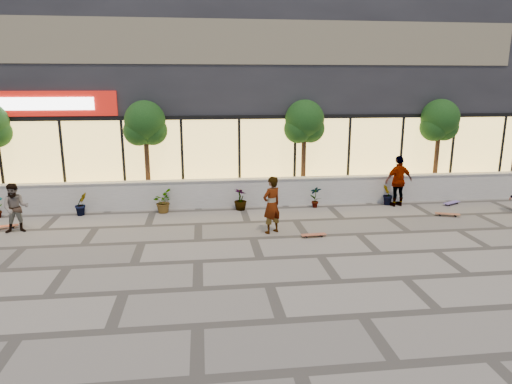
{
  "coord_description": "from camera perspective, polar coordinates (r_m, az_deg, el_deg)",
  "views": [
    {
      "loc": [
        -1.47,
        -9.59,
        4.53
      ],
      "look_at": [
        0.15,
        3.78,
        1.3
      ],
      "focal_mm": 32.0,
      "sensor_mm": 36.0,
      "label": 1
    }
  ],
  "objects": [
    {
      "name": "ground",
      "position": [
        10.71,
        1.67,
        -11.56
      ],
      "size": [
        80.0,
        80.0,
        0.0
      ],
      "primitive_type": "plane",
      "color": "gray",
      "rests_on": "ground"
    },
    {
      "name": "planter_wall",
      "position": [
        17.13,
        -1.79,
        -0.05
      ],
      "size": [
        22.0,
        0.42,
        1.04
      ],
      "color": "silver",
      "rests_on": "ground"
    },
    {
      "name": "retail_building",
      "position": [
        22.12,
        -3.18,
        12.74
      ],
      "size": [
        24.0,
        9.17,
        8.5
      ],
      "color": "black",
      "rests_on": "ground"
    },
    {
      "name": "shrub_b",
      "position": [
        17.09,
        -21.02,
        -1.4
      ],
      "size": [
        0.57,
        0.57,
        0.81
      ],
      "primitive_type": "imported",
      "rotation": [
        0.0,
        0.0,
        0.82
      ],
      "color": "#123511",
      "rests_on": "ground"
    },
    {
      "name": "shrub_c",
      "position": [
        16.62,
        -11.62,
        -1.17
      ],
      "size": [
        0.68,
        0.77,
        0.81
      ],
      "primitive_type": "imported",
      "rotation": [
        0.0,
        0.0,
        1.64
      ],
      "color": "#123511",
      "rests_on": "ground"
    },
    {
      "name": "shrub_d",
      "position": [
        16.62,
        -1.96,
        -0.89
      ],
      "size": [
        0.64,
        0.64,
        0.81
      ],
      "primitive_type": "imported",
      "rotation": [
        0.0,
        0.0,
        2.46
      ],
      "color": "#123511",
      "rests_on": "ground"
    },
    {
      "name": "shrub_e",
      "position": [
        17.08,
        7.44,
        -0.61
      ],
      "size": [
        0.46,
        0.35,
        0.81
      ],
      "primitive_type": "imported",
      "rotation": [
        0.0,
        0.0,
        3.28
      ],
      "color": "#123511",
      "rests_on": "ground"
    },
    {
      "name": "shrub_f",
      "position": [
        17.97,
        16.13,
        -0.33
      ],
      "size": [
        0.55,
        0.57,
        0.81
      ],
      "primitive_type": "imported",
      "rotation": [
        0.0,
        0.0,
        4.1
      ],
      "color": "#123511",
      "rests_on": "ground"
    },
    {
      "name": "tree_midwest",
      "position": [
        17.47,
        -13.69,
        8.04
      ],
      "size": [
        1.6,
        1.5,
        3.92
      ],
      "color": "#482719",
      "rests_on": "ground"
    },
    {
      "name": "tree_mideast",
      "position": [
        17.8,
        6.07,
        8.44
      ],
      "size": [
        1.6,
        1.5,
        3.92
      ],
      "color": "#482719",
      "rests_on": "ground"
    },
    {
      "name": "tree_east",
      "position": [
        19.77,
        21.97,
        8.04
      ],
      "size": [
        1.6,
        1.5,
        3.92
      ],
      "color": "#482719",
      "rests_on": "ground"
    },
    {
      "name": "skater_center",
      "position": [
        13.96,
        1.97,
        -1.62
      ],
      "size": [
        0.78,
        0.71,
        1.79
      ],
      "primitive_type": "imported",
      "rotation": [
        0.0,
        0.0,
        3.7
      ],
      "color": "white",
      "rests_on": "ground"
    },
    {
      "name": "skater_left",
      "position": [
        15.86,
        -27.84,
        -1.79
      ],
      "size": [
        0.85,
        0.72,
        1.56
      ],
      "primitive_type": "imported",
      "rotation": [
        0.0,
        0.0,
        0.18
      ],
      "color": "tan",
      "rests_on": "ground"
    },
    {
      "name": "skater_right_near",
      "position": [
        17.84,
        17.4,
        1.31
      ],
      "size": [
        1.19,
        0.67,
        1.92
      ],
      "primitive_type": "imported",
      "rotation": [
        0.0,
        0.0,
        3.33
      ],
      "color": "silver",
      "rests_on": "ground"
    },
    {
      "name": "skateboard_center",
      "position": [
        13.9,
        7.22,
        -5.32
      ],
      "size": [
        0.78,
        0.25,
        0.09
      ],
      "rotation": [
        0.0,
        0.0,
        0.07
      ],
      "color": "brown",
      "rests_on": "ground"
    },
    {
      "name": "skateboard_left",
      "position": [
        16.62,
        -28.93,
        -3.77
      ],
      "size": [
        0.83,
        0.4,
        0.1
      ],
      "rotation": [
        0.0,
        0.0,
        0.25
      ],
      "color": "#E9542B",
      "rests_on": "ground"
    },
    {
      "name": "skateboard_right_near",
      "position": [
        17.25,
        22.83,
        -2.54
      ],
      "size": [
        0.84,
        0.49,
        0.1
      ],
      "rotation": [
        0.0,
        0.0,
        -0.36
      ],
      "color": "brown",
      "rests_on": "ground"
    },
    {
      "name": "skateboard_right_far",
      "position": [
        18.92,
        23.27,
        -1.23
      ],
      "size": [
        0.82,
        0.56,
        0.1
      ],
      "rotation": [
        0.0,
        0.0,
        0.47
      ],
      "color": "#6B569D",
      "rests_on": "ground"
    }
  ]
}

